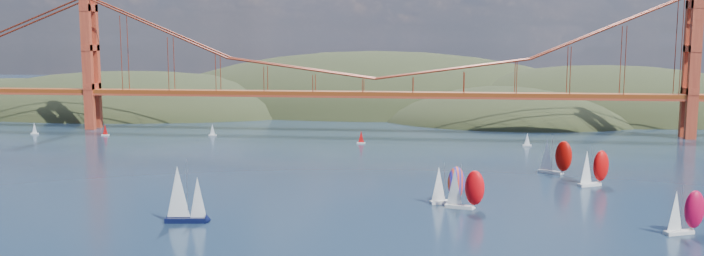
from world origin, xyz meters
name	(u,v)px	position (x,y,z in m)	size (l,w,h in m)	color
headlands	(474,133)	(44.95, 278.29, -12.46)	(725.00, 225.00, 96.00)	black
bridge	(371,53)	(-1.75, 180.00, 32.23)	(552.00, 12.00, 55.00)	#853510
sloop_navy	(184,195)	(-27.37, 39.04, 5.81)	(8.72, 5.30, 13.17)	black
racer_0	(464,188)	(30.35, 57.56, 4.73)	(8.92, 4.95, 10.00)	silver
racer_1	(685,211)	(71.89, 42.35, 4.55)	(8.62, 5.77, 9.64)	silver
racer_3	(593,167)	(64.46, 86.10, 4.87)	(9.11, 6.96, 10.30)	silver
racer_5	(555,156)	(57.22, 101.04, 5.15)	(9.51, 7.81, 10.91)	silver
racer_rwb	(447,184)	(26.70, 62.32, 4.55)	(8.60, 5.78, 9.62)	silver
distant_boat_1	(34,128)	(-134.93, 160.38, 2.41)	(3.00, 2.00, 4.70)	silver
distant_boat_2	(105,130)	(-104.74, 159.46, 2.41)	(3.00, 2.00, 4.70)	silver
distant_boat_3	(212,130)	(-62.80, 164.21, 2.41)	(3.00, 2.00, 4.70)	silver
distant_boat_8	(527,139)	(56.40, 151.98, 2.41)	(3.00, 2.00, 4.70)	silver
distant_boat_9	(361,137)	(-2.65, 150.87, 2.41)	(3.00, 2.00, 4.70)	silver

